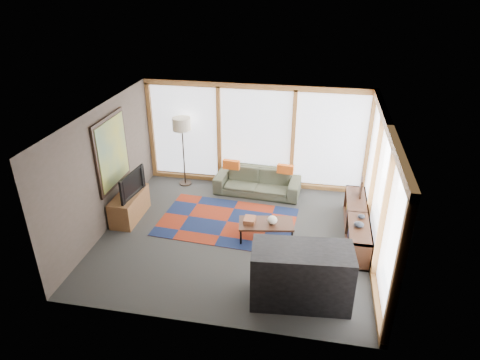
% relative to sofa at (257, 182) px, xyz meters
% --- Properties ---
extents(ground, '(5.50, 5.50, 0.00)m').
position_rel_sofa_xyz_m(ground, '(-0.14, -1.95, -0.30)').
color(ground, '#2D2D2B').
rests_on(ground, ground).
extents(room_envelope, '(5.52, 5.02, 2.62)m').
position_rel_sofa_xyz_m(room_envelope, '(0.35, -1.39, 1.24)').
color(room_envelope, '#423A31').
rests_on(room_envelope, ground).
extents(rug, '(3.03, 2.06, 0.01)m').
position_rel_sofa_xyz_m(rug, '(-0.45, -1.46, -0.30)').
color(rug, maroon).
rests_on(rug, ground).
extents(sofa, '(2.11, 0.94, 0.60)m').
position_rel_sofa_xyz_m(sofa, '(0.00, 0.00, 0.00)').
color(sofa, '#393E2E').
rests_on(sofa, ground).
extents(pillow_left, '(0.42, 0.15, 0.22)m').
position_rel_sofa_xyz_m(pillow_left, '(-0.65, -0.02, 0.41)').
color(pillow_left, '#D45918').
rests_on(pillow_left, sofa).
extents(pillow_right, '(0.40, 0.17, 0.21)m').
position_rel_sofa_xyz_m(pillow_right, '(0.66, -0.02, 0.41)').
color(pillow_right, '#D45918').
rests_on(pillow_right, sofa).
extents(floor_lamp, '(0.45, 0.45, 1.78)m').
position_rel_sofa_xyz_m(floor_lamp, '(-1.90, 0.13, 0.59)').
color(floor_lamp, '#2E2219').
rests_on(floor_lamp, ground).
extents(coffee_table, '(1.18, 0.73, 0.37)m').
position_rel_sofa_xyz_m(coffee_table, '(0.47, -1.92, -0.12)').
color(coffee_table, black).
rests_on(coffee_table, ground).
extents(book_stack, '(0.23, 0.28, 0.09)m').
position_rel_sofa_xyz_m(book_stack, '(0.13, -1.95, 0.11)').
color(book_stack, brown).
rests_on(book_stack, coffee_table).
extents(vase, '(0.22, 0.22, 0.17)m').
position_rel_sofa_xyz_m(vase, '(0.59, -1.93, 0.15)').
color(vase, beige).
rests_on(vase, coffee_table).
extents(bookshelf, '(0.42, 2.33, 0.58)m').
position_rel_sofa_xyz_m(bookshelf, '(2.29, -1.50, -0.01)').
color(bookshelf, black).
rests_on(bookshelf, ground).
extents(bowl_a, '(0.21, 0.21, 0.10)m').
position_rel_sofa_xyz_m(bowl_a, '(2.26, -2.06, 0.33)').
color(bowl_a, black).
rests_on(bowl_a, bookshelf).
extents(bowl_b, '(0.18, 0.18, 0.07)m').
position_rel_sofa_xyz_m(bowl_b, '(2.33, -1.73, 0.32)').
color(bowl_b, black).
rests_on(bowl_b, bookshelf).
extents(shelf_picture, '(0.06, 0.31, 0.41)m').
position_rel_sofa_xyz_m(shelf_picture, '(2.36, -0.80, 0.48)').
color(shelf_picture, black).
rests_on(shelf_picture, bookshelf).
extents(tv_console, '(0.48, 1.16, 0.58)m').
position_rel_sofa_xyz_m(tv_console, '(-2.60, -1.68, -0.01)').
color(tv_console, brown).
rests_on(tv_console, ground).
extents(television, '(0.23, 0.96, 0.55)m').
position_rel_sofa_xyz_m(television, '(-2.55, -1.69, 0.55)').
color(television, black).
rests_on(television, tv_console).
extents(bar_counter, '(1.68, 0.90, 1.03)m').
position_rel_sofa_xyz_m(bar_counter, '(1.27, -3.63, 0.21)').
color(bar_counter, black).
rests_on(bar_counter, ground).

